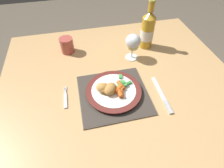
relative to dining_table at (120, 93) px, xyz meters
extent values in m
plane|color=brown|center=(0.00, 0.00, -0.65)|extent=(6.00, 6.00, 0.00)
cube|color=tan|center=(0.00, 0.00, 0.07)|extent=(1.15, 1.04, 0.04)
cube|color=tan|center=(-0.52, 0.47, -0.30)|extent=(0.06, 0.06, 0.70)
cube|color=tan|center=(0.52, 0.47, -0.30)|extent=(0.06, 0.06, 0.70)
cube|color=brown|center=(-0.05, -0.08, 0.09)|extent=(0.31, 0.29, 0.01)
cube|color=#3C352E|center=(-0.05, -0.08, 0.09)|extent=(0.30, 0.29, 0.00)
cylinder|color=white|center=(-0.05, -0.07, 0.10)|extent=(0.20, 0.20, 0.01)
cylinder|color=maroon|center=(-0.05, -0.07, 0.11)|extent=(0.25, 0.25, 0.01)
cylinder|color=white|center=(-0.05, -0.07, 0.11)|extent=(0.20, 0.20, 0.00)
ellipsoid|color=#B77F3D|center=(-0.10, -0.06, 0.13)|extent=(0.06, 0.06, 0.04)
ellipsoid|color=#B77F3D|center=(-0.09, -0.07, 0.13)|extent=(0.06, 0.05, 0.03)
ellipsoid|color=tan|center=(-0.10, -0.06, 0.13)|extent=(0.07, 0.07, 0.03)
ellipsoid|color=#B77F3D|center=(-0.07, -0.08, 0.13)|extent=(0.08, 0.08, 0.04)
cube|color=#4CA84C|center=(-0.03, -0.06, 0.12)|extent=(0.03, 0.02, 0.01)
cube|color=green|center=(0.00, -0.04, 0.12)|extent=(0.02, 0.02, 0.01)
cube|color=#4CA84C|center=(0.00, -0.05, 0.13)|extent=(0.02, 0.01, 0.01)
cube|color=#338438|center=(-0.01, -0.05, 0.13)|extent=(0.03, 0.02, 0.01)
cube|color=#338438|center=(-0.02, -0.04, 0.12)|extent=(0.02, 0.03, 0.01)
cube|color=#338438|center=(0.03, -0.05, 0.12)|extent=(0.03, 0.02, 0.01)
cube|color=#338438|center=(-0.02, -0.09, 0.13)|extent=(0.02, 0.02, 0.01)
cube|color=#4CA84C|center=(0.01, -0.06, 0.13)|extent=(0.02, 0.02, 0.01)
cube|color=#338438|center=(0.00, -0.05, 0.12)|extent=(0.03, 0.02, 0.01)
cube|color=#338438|center=(-0.01, -0.04, 0.12)|extent=(0.03, 0.02, 0.01)
cube|color=green|center=(0.00, 0.00, 0.12)|extent=(0.02, 0.03, 0.01)
cylinder|color=orange|center=(-0.02, -0.09, 0.12)|extent=(0.03, 0.05, 0.02)
cylinder|color=#CC5119|center=(-0.03, -0.11, 0.13)|extent=(0.02, 0.03, 0.02)
cylinder|color=#CC5119|center=(-0.01, -0.06, 0.12)|extent=(0.03, 0.05, 0.02)
cylinder|color=orange|center=(-0.03, -0.08, 0.13)|extent=(0.05, 0.04, 0.02)
cube|color=silver|center=(-0.27, -0.06, 0.09)|extent=(0.02, 0.08, 0.01)
cube|color=silver|center=(-0.26, -0.01, 0.09)|extent=(0.01, 0.02, 0.01)
cube|color=silver|center=(-0.26, 0.01, 0.09)|extent=(0.00, 0.02, 0.00)
cube|color=silver|center=(-0.26, 0.01, 0.09)|extent=(0.00, 0.02, 0.00)
cube|color=silver|center=(-0.27, 0.01, 0.09)|extent=(0.00, 0.02, 0.00)
cube|color=silver|center=(-0.27, 0.01, 0.09)|extent=(0.00, 0.02, 0.00)
cube|color=silver|center=(0.16, -0.09, 0.09)|extent=(0.02, 0.15, 0.00)
cube|color=#B2B2B7|center=(0.16, -0.20, 0.09)|extent=(0.02, 0.07, 0.01)
cylinder|color=silver|center=(0.11, 0.16, 0.09)|extent=(0.07, 0.07, 0.00)
cylinder|color=silver|center=(0.11, 0.16, 0.12)|extent=(0.01, 0.01, 0.06)
ellipsoid|color=silver|center=(0.11, 0.16, 0.19)|extent=(0.08, 0.08, 0.07)
cylinder|color=#E0D684|center=(0.11, 0.16, 0.18)|extent=(0.06, 0.06, 0.04)
cylinder|color=gold|center=(0.22, 0.25, 0.18)|extent=(0.07, 0.07, 0.18)
cone|color=gold|center=(0.22, 0.25, 0.28)|extent=(0.07, 0.07, 0.03)
cylinder|color=gold|center=(0.22, 0.25, 0.32)|extent=(0.03, 0.03, 0.05)
cylinder|color=#BFB74C|center=(0.22, 0.25, 0.35)|extent=(0.03, 0.03, 0.01)
cylinder|color=white|center=(0.22, 0.25, 0.17)|extent=(0.07, 0.07, 0.06)
cylinder|color=#B24C42|center=(-0.23, 0.30, 0.13)|extent=(0.07, 0.07, 0.09)
cylinder|color=maroon|center=(-0.23, 0.30, 0.17)|extent=(0.06, 0.06, 0.01)
camera|label=1|loc=(-0.17, -0.56, 0.70)|focal=28.00mm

